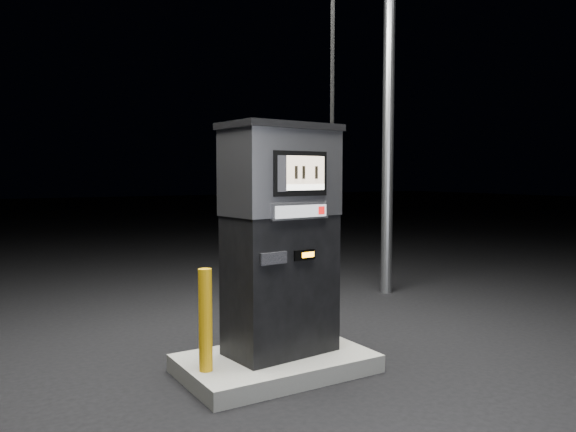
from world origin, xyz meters
TOP-DOWN VIEW (x-y plane):
  - ground at (0.00, 0.00)m, footprint 80.00×80.00m
  - pump_island at (0.00, 0.00)m, footprint 1.60×1.00m
  - fuel_dispenser at (0.08, 0.04)m, footprint 1.12×0.68m
  - bollard_left at (-0.67, -0.05)m, footprint 0.13×0.13m
  - bollard_right at (0.61, 0.07)m, footprint 0.12×0.12m

SIDE VIEW (x-z plane):
  - ground at x=0.00m, z-range 0.00..0.00m
  - pump_island at x=0.00m, z-range 0.00..0.15m
  - bollard_left at x=-0.67m, z-range 0.15..0.96m
  - bollard_right at x=0.61m, z-range 0.15..1.01m
  - fuel_dispenser at x=0.08m, z-range -0.89..3.22m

